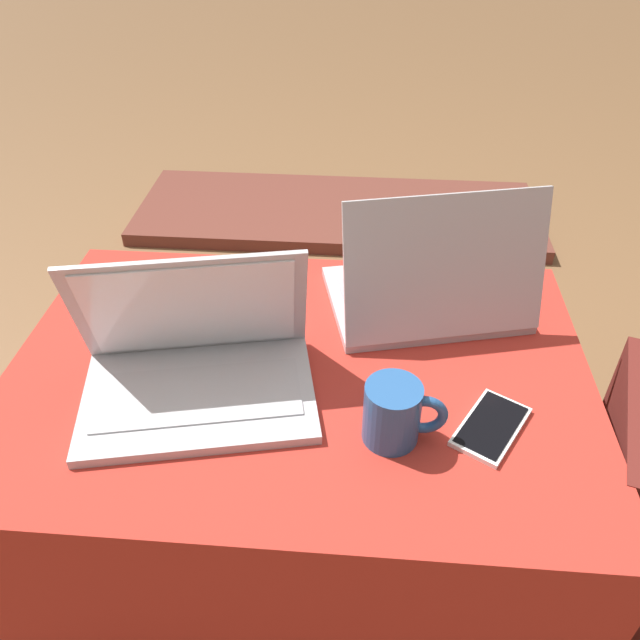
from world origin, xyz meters
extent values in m
plane|color=brown|center=(0.00, 0.00, 0.00)|extent=(14.00, 14.00, 0.00)
cube|color=maroon|center=(0.00, 0.00, 0.03)|extent=(0.90, 0.63, 0.05)
cube|color=#B22D23|center=(0.00, 0.00, 0.23)|extent=(0.94, 0.65, 0.36)
cube|color=#B7B7BC|center=(-0.14, -0.08, 0.41)|extent=(0.39, 0.29, 0.02)
cube|color=#B2B2B7|center=(-0.14, -0.09, 0.42)|extent=(0.32, 0.18, 0.00)
cube|color=#B7B7BC|center=(-0.16, -0.01, 0.53)|extent=(0.36, 0.15, 0.21)
cube|color=white|center=(-0.16, -0.02, 0.53)|extent=(0.32, 0.13, 0.19)
cube|color=#B7B7BC|center=(0.21, 0.20, 0.41)|extent=(0.38, 0.31, 0.02)
cube|color=#9E9EA3|center=(0.21, 0.20, 0.42)|extent=(0.32, 0.20, 0.00)
cube|color=#B7B7BC|center=(0.23, 0.11, 0.54)|extent=(0.34, 0.15, 0.23)
cube|color=#B23D93|center=(0.23, 0.11, 0.54)|extent=(0.30, 0.13, 0.21)
cube|color=white|center=(0.29, -0.11, 0.41)|extent=(0.13, 0.15, 0.01)
cube|color=black|center=(0.29, -0.11, 0.41)|extent=(0.12, 0.14, 0.00)
cylinder|color=#285693|center=(0.15, -0.13, 0.45)|extent=(0.08, 0.08, 0.09)
torus|color=#285693|center=(0.19, -0.13, 0.45)|extent=(0.07, 0.01, 0.07)
cube|color=brown|center=(0.00, 1.24, 0.02)|extent=(1.40, 0.50, 0.04)
camera|label=1|loc=(0.09, -0.74, 1.09)|focal=35.00mm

